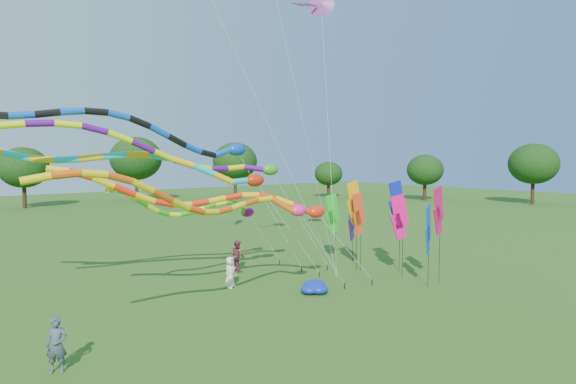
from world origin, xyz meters
TOP-DOWN VIEW (x-y plane):
  - ground at (0.00, 0.00)m, footprint 160.00×160.00m
  - tree_ring at (0.87, -2.35)m, footprint 113.50×122.50m
  - tube_kite_red at (-3.56, 4.56)m, footprint 13.88×3.51m
  - tube_kite_orange at (-5.38, 2.11)m, footprint 13.93×2.03m
  - tube_kite_purple at (-5.23, 6.92)m, footprint 17.56×1.78m
  - tube_kite_blue at (-6.21, 7.06)m, footprint 16.42×1.53m
  - tube_kite_cyan at (-6.06, 7.56)m, footprint 16.50×4.83m
  - tube_kite_green at (-3.12, 7.50)m, footprint 11.11×3.37m
  - delta_kite_high_c at (4.54, 7.52)m, footprint 3.25×4.55m
  - banner_pole_orange at (5.18, 5.38)m, footprint 1.16×0.14m
  - banner_pole_violet at (6.66, 6.96)m, footprint 1.09×0.56m
  - banner_pole_green at (5.79, 7.77)m, footprint 1.16×0.22m
  - banner_pole_blue_b at (6.91, 3.74)m, footprint 1.15×0.32m
  - banner_pole_magenta_a at (6.25, 0.58)m, footprint 1.16×0.29m
  - banner_pole_red at (5.27, 5.11)m, footprint 1.16×0.20m
  - banner_pole_magenta_b at (6.04, 2.87)m, footprint 1.11×0.49m
  - banner_pole_blue_a at (5.21, 0.44)m, footprint 1.09×0.56m
  - blue_nylon_heap at (0.00, 3.57)m, footprint 1.72×1.67m
  - person_a at (-2.31, 6.59)m, footprint 0.90×0.80m
  - person_b at (-11.37, 1.74)m, footprint 0.74×0.66m
  - person_c at (-0.14, 9.30)m, footprint 0.69×0.88m

SIDE VIEW (x-z plane):
  - ground at x=0.00m, z-range 0.00..0.00m
  - blue_nylon_heap at x=0.00m, z-range -0.03..0.53m
  - person_a at x=-2.31m, z-range 0.00..1.56m
  - person_b at x=-11.37m, z-range 0.00..1.69m
  - person_c at x=-0.14m, z-range 0.00..1.77m
  - banner_pole_violet at x=6.66m, z-range 0.66..4.50m
  - banner_pole_blue_a at x=5.21m, z-range 0.84..5.03m
  - banner_pole_green at x=5.79m, z-range 0.86..5.11m
  - banner_pole_magenta_b at x=6.04m, z-range 0.99..5.48m
  - banner_pole_red at x=5.27m, z-range 0.99..5.49m
  - banner_pole_magenta_a at x=6.25m, z-range 1.25..6.28m
  - banner_pole_orange at x=5.18m, z-range 1.30..6.45m
  - banner_pole_blue_b at x=6.91m, z-range 1.31..6.48m
  - tube_kite_green at x=-3.12m, z-range 1.08..6.85m
  - tube_kite_red at x=-3.56m, z-range 1.22..7.89m
  - tube_kite_orange at x=-5.38m, z-range 1.46..8.10m
  - tree_ring at x=0.87m, z-range 0.80..10.27m
  - tube_kite_cyan at x=-6.06m, z-range 1.91..10.29m
  - tube_kite_purple at x=-5.23m, z-range 2.33..10.89m
  - tube_kite_blue at x=-6.21m, z-range 2.89..12.05m
  - delta_kite_high_c at x=4.54m, z-range 7.21..23.34m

